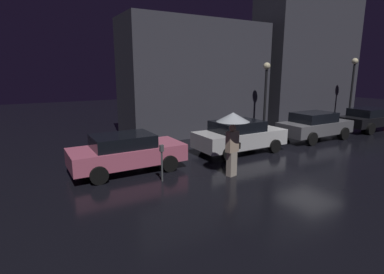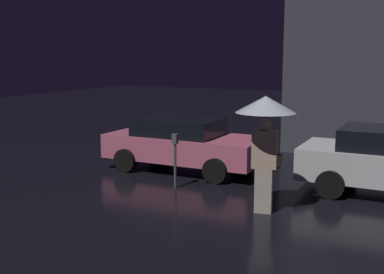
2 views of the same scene
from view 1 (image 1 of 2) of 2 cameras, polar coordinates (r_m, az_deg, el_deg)
name	(u,v)px [view 1 (image 1 of 2)]	position (r m, az deg, el deg)	size (l,w,h in m)	color
ground_plane	(312,151)	(14.96, 21.91, -2.40)	(60.00, 60.00, 0.00)	black
building_facade_left	(197,78)	(17.85, 0.89, 11.12)	(8.71, 3.00, 6.38)	#3D3D47
building_facade_right	(307,57)	(24.10, 21.03, 14.10)	(8.10, 3.00, 9.27)	#3D3D47
parked_car_pink	(127,152)	(11.21, -12.36, -2.75)	(4.10, 1.97, 1.37)	#DB6684
parked_car_white	(239,136)	(13.63, 8.99, 0.24)	(4.18, 1.98, 1.44)	silver
parked_car_grey	(315,125)	(17.30, 22.31, 2.10)	(4.16, 1.93, 1.47)	slate
parked_car_black	(369,118)	(21.56, 30.64, 3.07)	(4.25, 1.94, 1.38)	black
pedestrian_with_umbrella	(233,126)	(10.25, 7.78, 2.07)	(1.14, 1.14, 2.24)	beige
parking_meter	(162,159)	(9.92, -5.77, -4.17)	(0.12, 0.10, 1.25)	#4C5154
street_lamp_near	(266,86)	(17.61, 13.88, 9.39)	(0.39, 0.39, 4.08)	black
street_lamp_far	(353,79)	(23.65, 28.32, 9.72)	(0.41, 0.41, 4.47)	black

